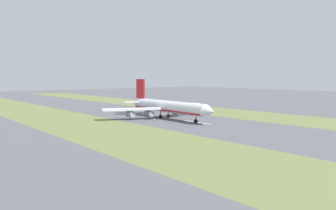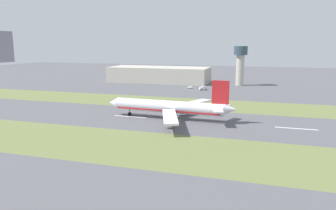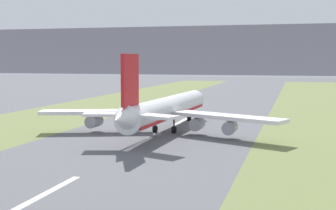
% 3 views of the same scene
% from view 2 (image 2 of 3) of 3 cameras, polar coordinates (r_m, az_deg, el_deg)
% --- Properties ---
extents(ground_plane, '(800.00, 800.00, 0.00)m').
position_cam_2_polar(ground_plane, '(160.94, 1.86, -2.65)').
color(ground_plane, '#56565B').
extents(grass_median_west, '(40.00, 600.00, 0.01)m').
position_cam_2_polar(grass_median_west, '(119.76, -3.97, -7.39)').
color(grass_median_west, olive).
rests_on(grass_median_west, ground).
extents(grass_median_east, '(40.00, 600.00, 0.01)m').
position_cam_2_polar(grass_median_east, '(203.74, 5.25, 0.15)').
color(grass_median_east, olive).
rests_on(grass_median_east, ground).
extents(centreline_dash_near, '(1.20, 18.00, 0.01)m').
position_cam_2_polar(centreline_dash_near, '(155.92, 21.45, -3.83)').
color(centreline_dash_near, silver).
rests_on(centreline_dash_near, ground).
extents(centreline_dash_mid, '(1.20, 18.00, 0.01)m').
position_cam_2_polar(centreline_dash_mid, '(157.86, 6.81, -2.98)').
color(centreline_dash_mid, silver).
rests_on(centreline_dash_mid, ground).
extents(centreline_dash_far, '(1.20, 18.00, 0.01)m').
position_cam_2_polar(centreline_dash_far, '(169.50, -6.60, -2.03)').
color(centreline_dash_far, silver).
rests_on(centreline_dash_far, ground).
extents(airplane_main_jet, '(64.07, 67.18, 20.20)m').
position_cam_2_polar(airplane_main_jet, '(161.87, 0.63, -0.38)').
color(airplane_main_jet, white).
rests_on(airplane_main_jet, ground).
extents(terminal_building, '(36.00, 96.25, 14.50)m').
position_cam_2_polar(terminal_building, '(319.85, -1.56, 5.33)').
color(terminal_building, '#BCB7A8').
rests_on(terminal_building, ground).
extents(control_tower, '(12.00, 12.00, 34.73)m').
position_cam_2_polar(control_tower, '(299.48, 12.49, 7.44)').
color(control_tower, '#BCB7A8').
rests_on(control_tower, ground).
extents(service_truck, '(5.34, 6.13, 3.10)m').
position_cam_2_polar(service_truck, '(265.27, 6.16, 2.95)').
color(service_truck, white).
rests_on(service_truck, ground).
extents(apron_car, '(2.12, 4.44, 2.03)m').
position_cam_2_polar(apron_car, '(273.68, 3.85, 3.09)').
color(apron_car, white).
rests_on(apron_car, ground).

